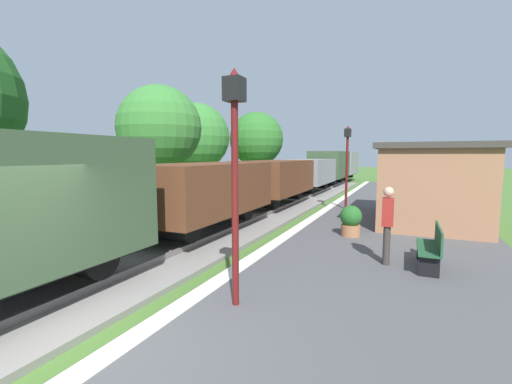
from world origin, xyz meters
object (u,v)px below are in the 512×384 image
object	(u,v)px
person_waiting	(387,222)
tree_field_left	(196,137)
bench_near_hut	(432,247)
lamp_post_far	(347,152)
tree_trackside_far	(160,128)
station_hut	(430,183)
tree_field_distant	(256,139)
lamp_post_near	(235,145)
freight_train	(297,174)
potted_planter	(351,220)

from	to	relation	value
person_waiting	tree_field_left	size ratio (longest dim) A/B	0.27
bench_near_hut	lamp_post_far	distance (m)	8.45
lamp_post_far	tree_trackside_far	bearing A→B (deg)	-167.48
station_hut	bench_near_hut	xyz separation A→B (m)	(-0.23, -5.83, -0.93)
station_hut	tree_field_distant	distance (m)	17.77
lamp_post_near	tree_field_left	xyz separation A→B (m)	(-11.40, 16.09, 1.14)
tree_trackside_far	tree_field_distant	distance (m)	12.73
lamp_post_far	bench_near_hut	bearing A→B (deg)	-68.55
station_hut	lamp_post_far	size ratio (longest dim) A/B	1.57
freight_train	potted_planter	bearing A→B (deg)	-64.29
bench_near_hut	tree_trackside_far	bearing A→B (deg)	154.14
freight_train	lamp_post_near	xyz separation A→B (m)	(3.58, -15.05, 1.25)
person_waiting	potted_planter	bearing A→B (deg)	-66.81
freight_train	person_waiting	size ratio (longest dim) A/B	22.92
tree_trackside_far	tree_field_left	distance (m)	7.64
bench_near_hut	lamp_post_far	bearing A→B (deg)	111.45
lamp_post_near	tree_trackside_far	world-z (taller)	tree_trackside_far
station_hut	potted_planter	world-z (taller)	station_hut
tree_field_distant	tree_trackside_far	bearing A→B (deg)	-88.26
freight_train	potted_planter	world-z (taller)	freight_train
freight_train	potted_planter	xyz separation A→B (m)	(4.56, -9.48, -0.83)
freight_train	bench_near_hut	size ratio (longest dim) A/B	26.13
tree_field_left	potted_planter	bearing A→B (deg)	-40.33
lamp_post_far	tree_field_left	world-z (taller)	tree_field_left
lamp_post_near	tree_trackside_far	size ratio (longest dim) A/B	0.61
tree_trackside_far	station_hut	bearing A→B (deg)	0.71
person_waiting	lamp_post_far	world-z (taller)	lamp_post_far
freight_train	tree_field_left	bearing A→B (deg)	172.46
tree_trackside_far	tree_field_distant	xyz separation A→B (m)	(-0.39, 12.72, 0.00)
lamp_post_far	tree_trackside_far	size ratio (longest dim) A/B	0.61
bench_near_hut	person_waiting	size ratio (longest dim) A/B	0.88
station_hut	lamp_post_near	size ratio (longest dim) A/B	1.57
lamp_post_near	tree_trackside_far	bearing A→B (deg)	134.36
potted_planter	tree_field_distant	bearing A→B (deg)	122.15
freight_train	tree_field_left	world-z (taller)	tree_field_left
lamp_post_near	freight_train	bearing A→B (deg)	103.37
lamp_post_far	potted_planter	bearing A→B (deg)	-79.44
tree_trackside_far	tree_field_left	size ratio (longest dim) A/B	0.95
person_waiting	potted_planter	distance (m)	2.66
lamp_post_near	tree_trackside_far	xyz separation A→B (m)	(-8.73, 8.93, 1.19)
lamp_post_near	potted_planter	bearing A→B (deg)	79.98
lamp_post_far	freight_train	bearing A→B (deg)	130.51
tree_field_distant	person_waiting	bearing A→B (deg)	-58.69
potted_planter	tree_trackside_far	world-z (taller)	tree_trackside_far
person_waiting	lamp_post_far	distance (m)	8.10
potted_planter	tree_field_left	world-z (taller)	tree_field_left
potted_planter	tree_field_left	distance (m)	16.56
person_waiting	potted_planter	xyz separation A→B (m)	(-1.11, 2.37, -0.46)
freight_train	person_waiting	bearing A→B (deg)	-64.39
person_waiting	lamp_post_far	xyz separation A→B (m)	(-2.10, 7.66, 1.62)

